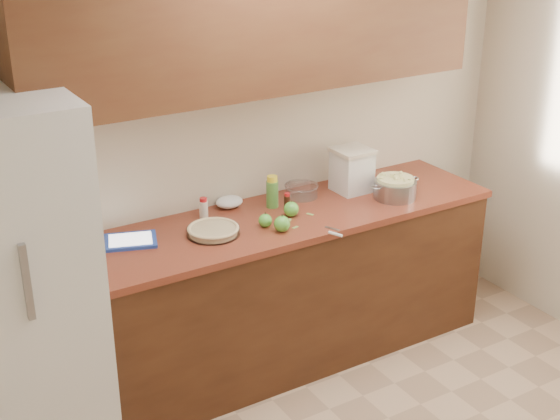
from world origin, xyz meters
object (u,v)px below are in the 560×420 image
colander (395,188)px  flour_canister (352,170)px  pie (213,230)px  tablet (130,241)px

colander → flour_canister: bearing=123.7°
pie → flour_canister: (0.99, 0.13, 0.11)m
flour_canister → tablet: size_ratio=0.83×
colander → flour_canister: flour_canister is taller
tablet → colander: bearing=10.9°
pie → tablet: bearing=161.8°
pie → tablet: 0.43m
colander → pie: bearing=175.4°
flour_canister → tablet: flour_canister is taller
colander → tablet: colander is taller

